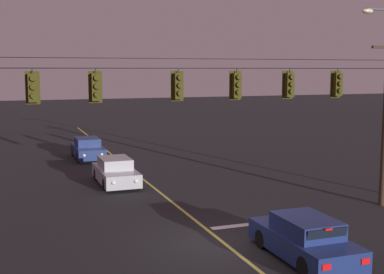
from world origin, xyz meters
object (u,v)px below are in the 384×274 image
traffic_light_centre (178,86)px  car_waiting_near_lane (305,239)px  car_oncoming_lead (116,172)px  traffic_light_rightmost (290,85)px  traffic_light_left_inner (96,87)px  car_oncoming_trailing (88,149)px  traffic_light_leftmost (33,88)px  traffic_light_right_inner (237,85)px  traffic_light_far_right (338,84)px

traffic_light_centre → car_waiting_near_lane: traffic_light_centre is taller
car_oncoming_lead → traffic_light_rightmost: bearing=-56.7°
traffic_light_left_inner → car_oncoming_trailing: size_ratio=0.28×
traffic_light_rightmost → car_oncoming_lead: bearing=123.3°
traffic_light_leftmost → car_waiting_near_lane: (7.85, -4.50, -4.73)m
traffic_light_right_inner → car_oncoming_lead: bearing=110.7°
traffic_light_right_inner → car_oncoming_trailing: bearing=101.1°
traffic_light_centre → traffic_light_far_right: same height
car_oncoming_trailing → traffic_light_left_inner: bearing=-97.2°
traffic_light_right_inner → traffic_light_far_right: same height
car_oncoming_lead → traffic_light_left_inner: bearing=-105.5°
traffic_light_centre → traffic_light_leftmost: bearing=180.0°
traffic_light_rightmost → car_oncoming_trailing: traffic_light_rightmost is taller
traffic_light_far_right → traffic_light_leftmost: bearing=180.0°
traffic_light_leftmost → traffic_light_left_inner: (2.11, 0.00, 0.00)m
traffic_light_centre → traffic_light_rightmost: same height
traffic_light_right_inner → traffic_light_rightmost: bearing=0.0°
traffic_light_centre → car_waiting_near_lane: 7.07m
traffic_light_leftmost → traffic_light_centre: (5.15, 0.00, 0.00)m
car_oncoming_lead → traffic_light_right_inner: bearing=-69.3°
car_waiting_near_lane → traffic_light_right_inner: bearing=94.3°
traffic_light_far_right → car_oncoming_lead: traffic_light_far_right is taller
traffic_light_centre → traffic_light_right_inner: same height
traffic_light_right_inner → car_oncoming_trailing: size_ratio=0.28×
traffic_light_left_inner → traffic_light_rightmost: same height
traffic_light_right_inner → traffic_light_rightmost: same height
car_oncoming_lead → car_oncoming_trailing: 8.51m
traffic_light_far_right → car_oncoming_lead: (-7.71, 8.26, -4.73)m
traffic_light_far_right → car_waiting_near_lane: 7.80m
traffic_light_centre → traffic_light_far_right: bearing=0.0°
traffic_light_leftmost → traffic_light_far_right: size_ratio=1.00×
traffic_light_leftmost → traffic_light_far_right: bearing=0.0°
traffic_light_left_inner → traffic_light_centre: bearing=0.0°
traffic_light_left_inner → traffic_light_far_right: 10.00m
traffic_light_centre → traffic_light_rightmost: (4.68, 0.00, 0.00)m
traffic_light_rightmost → traffic_light_right_inner: bearing=180.0°
traffic_light_leftmost → traffic_light_right_inner: same height
traffic_light_leftmost → traffic_light_left_inner: 2.11m
car_waiting_near_lane → car_oncoming_lead: (-3.46, 12.76, -0.00)m
traffic_light_left_inner → traffic_light_centre: same height
traffic_light_leftmost → traffic_light_rightmost: same height
traffic_light_centre → traffic_light_right_inner: 2.36m
traffic_light_leftmost → traffic_light_centre: bearing=0.0°
traffic_light_centre → car_oncoming_trailing: size_ratio=0.28×
traffic_light_centre → car_oncoming_trailing: (-0.93, 16.77, -4.73)m
car_waiting_near_lane → car_oncoming_trailing: size_ratio=0.98×
car_oncoming_lead → car_oncoming_trailing: same height
traffic_light_right_inner → car_waiting_near_lane: bearing=-85.7°
traffic_light_right_inner → traffic_light_rightmost: 2.32m
car_waiting_near_lane → car_oncoming_lead: same height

